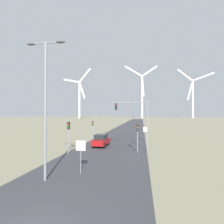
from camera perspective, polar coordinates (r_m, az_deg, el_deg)
road_surface at (r=54.41m, az=5.16°, el=-5.79°), size 10.00×240.00×0.01m
streetlamp at (r=13.81m, az=-20.90°, el=5.63°), size 3.06×0.32×10.22m
stop_sign_near at (r=14.78m, az=-10.16°, el=-12.30°), size 0.81×0.07×2.69m
stop_sign_far at (r=31.59m, az=10.90°, el=-6.26°), size 0.81×0.07×2.55m
traffic_light_post_near_left at (r=21.90m, az=-14.03°, el=-5.86°), size 0.28×0.33×3.93m
traffic_light_post_near_right at (r=22.41m, az=8.33°, el=-6.37°), size 0.28×0.34×3.59m
traffic_light_post_mid_left at (r=36.42m, az=-6.37°, el=-4.42°), size 0.28×0.34×3.38m
traffic_light_mast_overhead at (r=23.45m, az=7.41°, el=-0.95°), size 4.94×0.35×6.67m
car_approaching at (r=26.65m, az=-3.55°, el=-9.20°), size 2.05×4.20×1.83m
wind_turbine_far_left at (r=204.40m, az=-10.59°, el=5.31°), size 33.47×2.60×57.05m
wind_turbine_left at (r=211.29m, az=9.81°, el=6.50°), size 38.58×18.00×64.15m
wind_turbine_center at (r=232.10m, az=24.85°, el=5.25°), size 37.54×16.97×61.96m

